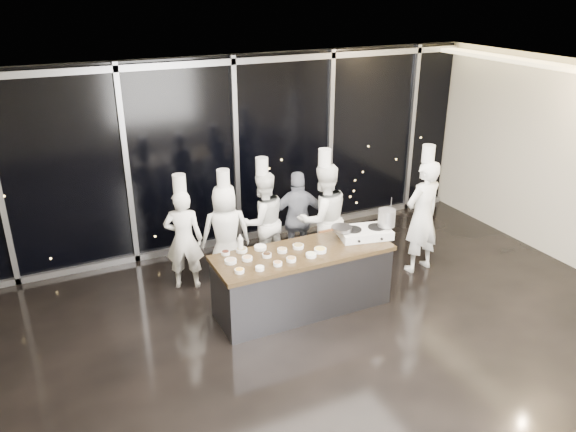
% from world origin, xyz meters
% --- Properties ---
extents(ground, '(9.00, 9.00, 0.00)m').
position_xyz_m(ground, '(0.00, 0.00, 0.00)').
color(ground, black).
rests_on(ground, ground).
extents(room_shell, '(9.02, 7.02, 3.21)m').
position_xyz_m(room_shell, '(0.18, 0.00, 2.25)').
color(room_shell, beige).
rests_on(room_shell, ground).
extents(window_wall, '(8.90, 0.11, 3.20)m').
position_xyz_m(window_wall, '(0.00, 3.43, 1.60)').
color(window_wall, black).
rests_on(window_wall, ground).
extents(demo_counter, '(2.46, 0.86, 0.90)m').
position_xyz_m(demo_counter, '(0.00, 0.90, 0.45)').
color(demo_counter, '#3B3B40').
rests_on(demo_counter, ground).
extents(stove, '(0.80, 0.58, 0.14)m').
position_xyz_m(stove, '(1.00, 0.94, 0.96)').
color(stove, silver).
rests_on(stove, demo_counter).
extents(frying_pan, '(0.53, 0.35, 0.05)m').
position_xyz_m(frying_pan, '(0.65, 1.01, 1.06)').
color(frying_pan, gray).
rests_on(frying_pan, stove).
extents(stock_pot, '(0.29, 0.29, 0.24)m').
position_xyz_m(stock_pot, '(1.31, 0.87, 1.16)').
color(stock_pot, '#B8B8BB').
rests_on(stock_pot, stove).
extents(prep_bowls, '(1.36, 0.72, 0.05)m').
position_xyz_m(prep_bowls, '(-0.47, 0.94, 0.93)').
color(prep_bowls, white).
rests_on(prep_bowls, demo_counter).
extents(squeeze_bottle, '(0.07, 0.07, 0.27)m').
position_xyz_m(squeeze_bottle, '(-0.77, 1.24, 1.03)').
color(squeeze_bottle, silver).
rests_on(squeeze_bottle, demo_counter).
extents(chef_far_left, '(0.66, 0.55, 1.77)m').
position_xyz_m(chef_far_left, '(-1.29, 2.22, 0.80)').
color(chef_far_left, white).
rests_on(chef_far_left, ground).
extents(chef_left, '(0.82, 0.62, 1.75)m').
position_xyz_m(chef_left, '(-0.64, 2.21, 0.78)').
color(chef_left, white).
rests_on(chef_left, ground).
extents(chef_center, '(0.83, 0.67, 1.83)m').
position_xyz_m(chef_center, '(-0.00, 2.28, 0.81)').
color(chef_center, white).
rests_on(chef_center, ground).
extents(guest, '(0.99, 0.66, 1.57)m').
position_xyz_m(guest, '(0.55, 2.15, 0.78)').
color(guest, '#141F37').
rests_on(guest, ground).
extents(chef_right, '(0.86, 0.67, 1.99)m').
position_xyz_m(chef_right, '(0.81, 1.80, 0.89)').
color(chef_right, white).
rests_on(chef_right, ground).
extents(chef_side, '(0.72, 0.53, 2.04)m').
position_xyz_m(chef_side, '(2.20, 1.17, 0.92)').
color(chef_side, white).
rests_on(chef_side, ground).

